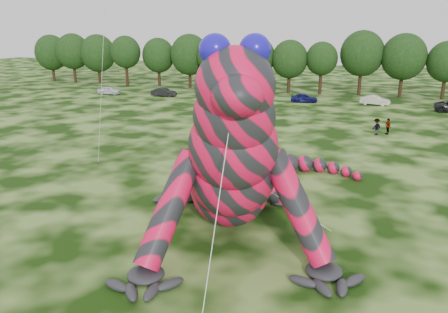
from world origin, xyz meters
The scene contains 26 objects.
ground centered at (0.00, 0.00, 0.00)m, with size 240.00×240.00×0.00m, color #16330A.
inflatable_gecko centered at (1.51, 4.77, 5.32)m, with size 17.91×21.27×10.64m, color #EE0F44, non-canonical shape.
tree_0 centered at (-54.56, 59.23, 4.75)m, with size 6.91×6.22×9.51m, color black, non-canonical shape.
tree_1 centered at (-48.36, 58.05, 4.90)m, with size 6.74×6.07×9.81m, color black, non-canonical shape.
tree_2 centered at (-43.02, 58.76, 4.82)m, with size 7.04×6.34×9.64m, color black, non-canonical shape.
tree_3 centered at (-35.72, 57.07, 4.72)m, with size 5.81×5.23×9.44m, color black, non-canonical shape.
tree_4 centered at (-29.64, 58.71, 4.53)m, with size 6.22×5.60×9.06m, color black, non-canonical shape.
tree_5 centered at (-23.12, 58.44, 4.90)m, with size 7.16×6.44×9.80m, color black, non-canonical shape.
tree_6 centered at (-17.56, 56.68, 4.75)m, with size 6.52×5.86×9.49m, color black, non-canonical shape.
tree_7 centered at (-10.08, 56.80, 4.74)m, with size 6.68×6.01×9.48m, color black, non-canonical shape.
tree_8 centered at (-4.22, 56.99, 4.47)m, with size 6.14×5.53×8.94m, color black, non-canonical shape.
tree_9 centered at (1.06, 57.35, 4.34)m, with size 5.27×4.74×8.68m, color black, non-canonical shape.
tree_10 centered at (7.40, 58.58, 5.25)m, with size 7.09×6.38×10.50m, color black, non-canonical shape.
tree_11 centered at (13.79, 58.20, 5.03)m, with size 7.01×6.31×10.07m, color black, non-canonical shape.
tree_12 centered at (20.01, 57.74, 4.49)m, with size 5.99×5.39×8.97m, color black, non-canonical shape.
car_0 centered at (-32.78, 46.03, 0.66)m, with size 1.56×3.87×1.32m, color white.
car_1 centered at (-22.93, 46.71, 0.69)m, with size 1.45×4.17×1.37m, color black.
car_2 centered at (-13.06, 48.66, 0.69)m, with size 2.30×4.99×1.39m, color #990508.
car_3 centered at (-8.12, 46.03, 0.73)m, with size 2.04×5.02×1.46m, color #AEB2B8.
car_4 centered at (-0.22, 47.89, 0.68)m, with size 1.62×4.02×1.37m, color #101254.
car_5 centered at (9.95, 48.78, 0.68)m, with size 1.44×4.14×1.37m, color silver.
spectator_5 centered at (0.72, 18.25, 0.93)m, with size 1.73×0.55×1.87m, color gray.
spectator_1 centered at (-3.85, 22.48, 0.88)m, with size 0.85×0.66×1.75m, color gray.
spectator_2 centered at (9.98, 29.24, 0.87)m, with size 1.13×0.65×1.75m, color gray.
spectator_3 centered at (11.12, 29.90, 0.86)m, with size 1.01×0.42×1.72m, color gray.
spectator_0 centered at (-5.79, 22.37, 0.82)m, with size 0.60×0.39×1.64m, color gray.
Camera 1 is at (8.74, -18.10, 10.80)m, focal length 35.00 mm.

